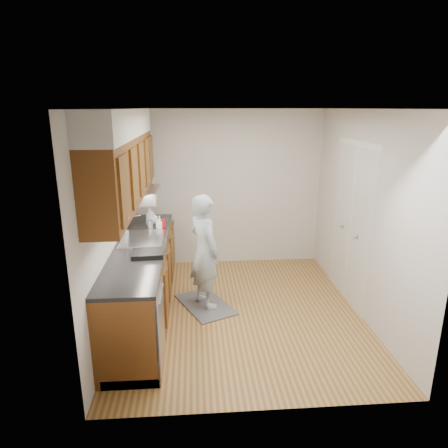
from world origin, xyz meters
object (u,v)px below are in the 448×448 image
soap_bottle_a (149,216)px  soap_bottle_b (160,222)px  person (204,244)px  steel_can (150,225)px  dish_rack (148,254)px  soap_bottle_c (153,217)px  soda_can (163,224)px

soap_bottle_a → soap_bottle_b: (0.15, -0.17, -0.05)m
person → soap_bottle_b: 0.75m
steel_can → soap_bottle_b: bearing=25.0°
dish_rack → soap_bottle_b: bearing=83.0°
soap_bottle_c → steel_can: (-0.01, -0.31, -0.02)m
person → soap_bottle_b: person is taller
steel_can → person: bearing=-28.4°
person → dish_rack: person is taller
soap_bottle_b → steel_can: (-0.12, -0.06, -0.02)m
soda_can → steel_can: steel_can is taller
steel_can → dish_rack: size_ratio=0.40×
soda_can → steel_can: size_ratio=0.99×
soap_bottle_b → dish_rack: (-0.05, -1.04, -0.06)m
soap_bottle_b → soap_bottle_c: bearing=114.0°
person → soda_can: (-0.54, 0.43, 0.15)m
person → steel_can: (-0.71, 0.38, 0.15)m
soap_bottle_a → steel_can: soap_bottle_a is taller
person → steel_can: bearing=31.3°
soap_bottle_b → soap_bottle_a: bearing=132.2°
soap_bottle_b → soda_can: 0.05m
steel_can → dish_rack: 0.99m
soap_bottle_b → steel_can: soap_bottle_b is taller
soap_bottle_c → steel_can: bearing=-91.7°
soap_bottle_a → dish_rack: (0.10, -1.21, -0.11)m
soap_bottle_b → dish_rack: size_ratio=0.53×
soap_bottle_a → soda_can: soap_bottle_a is taller
soap_bottle_a → soda_can: size_ratio=2.12×
soap_bottle_b → steel_can: 0.14m
person → soda_can: size_ratio=12.68×
soap_bottle_a → steel_can: size_ratio=2.09×
soap_bottle_b → steel_can: bearing=-155.0°
soda_can → steel_can: (-0.17, -0.05, 0.00)m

